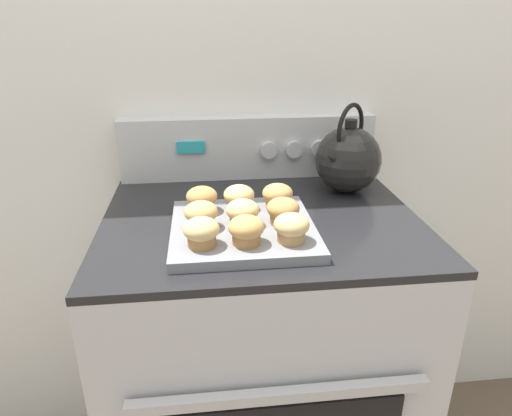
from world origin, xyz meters
The scene contains 14 objects.
wall_back centered at (0.00, 0.67, 1.20)m, with size 8.00×0.05×2.40m.
stove_range centered at (0.00, 0.33, 0.46)m, with size 0.75×0.66×0.92m.
control_panel centered at (0.00, 0.62, 1.01)m, with size 0.73×0.07×0.18m.
muffin_pan centered at (-0.05, 0.23, 0.93)m, with size 0.31×0.31×0.02m.
muffin_r0_c0 centered at (-0.14, 0.14, 0.97)m, with size 0.07×0.07×0.06m.
muffin_r0_c1 centered at (-0.05, 0.14, 0.97)m, with size 0.07×0.07×0.06m.
muffin_r0_c2 centered at (0.04, 0.14, 0.97)m, with size 0.07×0.07×0.06m.
muffin_r1_c0 centered at (-0.14, 0.23, 0.97)m, with size 0.07×0.07×0.06m.
muffin_r1_c1 centered at (-0.05, 0.23, 0.97)m, with size 0.07×0.07×0.06m.
muffin_r1_c2 centered at (0.04, 0.23, 0.97)m, with size 0.07×0.07×0.06m.
muffin_r2_c0 centered at (-0.14, 0.32, 0.97)m, with size 0.07×0.07×0.06m.
muffin_r2_c1 centered at (-0.05, 0.32, 0.97)m, with size 0.07×0.07×0.06m.
muffin_r2_c2 centered at (0.04, 0.32, 0.97)m, with size 0.07×0.07×0.06m.
tea_kettle centered at (0.25, 0.47, 1.01)m, with size 0.19×0.19×0.24m.
Camera 1 is at (-0.13, -0.67, 1.36)m, focal length 32.00 mm.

